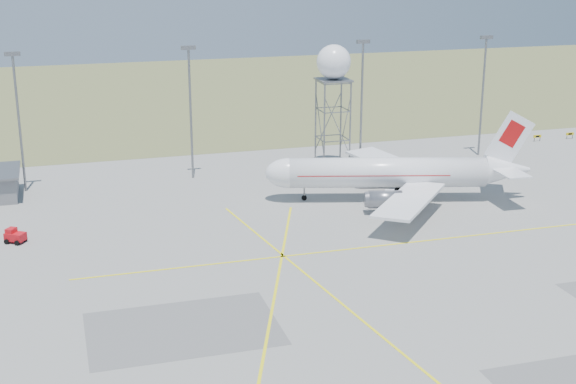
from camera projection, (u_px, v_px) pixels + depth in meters
name	position (u px, v px, depth m)	size (l,w,h in m)	color
ground	(447.00, 376.00, 67.70)	(400.00, 400.00, 0.00)	gray
grass_strip	(180.00, 94.00, 195.97)	(400.00, 120.00, 0.03)	olive
mast_a	(18.00, 111.00, 115.11)	(2.20, 0.50, 20.50)	slate
mast_b	(190.00, 101.00, 121.90)	(2.20, 0.50, 20.50)	slate
mast_c	(362.00, 92.00, 129.51)	(2.20, 0.50, 20.50)	slate
mast_d	(483.00, 86.00, 135.49)	(2.20, 0.50, 20.50)	slate
taxi_sign_near	(537.00, 137.00, 148.52)	(1.60, 0.17, 1.20)	black
taxi_sign_far	(570.00, 134.00, 150.42)	(1.60, 0.17, 1.20)	black
airliner_main	(392.00, 173.00, 113.40)	(37.36, 35.50, 12.87)	white
radar_tower	(333.00, 99.00, 128.74)	(5.49, 5.49, 19.88)	slate
baggage_tug	(15.00, 237.00, 97.83)	(2.80, 2.73, 1.80)	red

